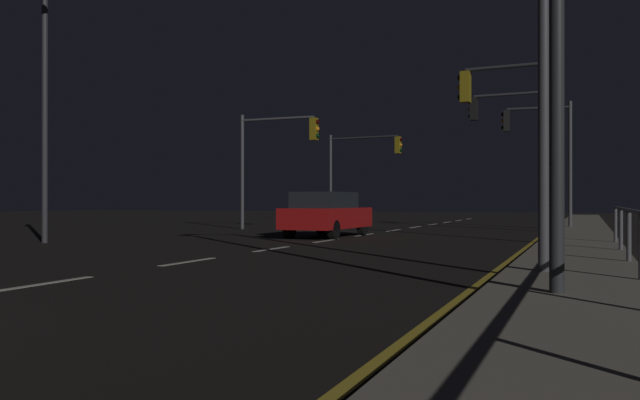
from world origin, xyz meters
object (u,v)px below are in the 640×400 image
(traffic_light_far_right, at_px, (541,140))
(traffic_light_near_right, at_px, (513,113))
(street_lamp_across_street, at_px, (45,77))
(traffic_light_far_center, at_px, (520,130))
(traffic_light_mid_right, at_px, (361,159))
(traffic_light_mid_left, at_px, (275,147))
(car, at_px, (327,214))

(traffic_light_far_right, distance_m, traffic_light_near_right, 10.59)
(street_lamp_across_street, bearing_deg, traffic_light_far_center, 47.05)
(traffic_light_mid_right, height_order, traffic_light_near_right, traffic_light_near_right)
(traffic_light_far_center, height_order, traffic_light_near_right, traffic_light_far_center)
(traffic_light_mid_left, height_order, traffic_light_far_center, traffic_light_far_center)
(traffic_light_mid_left, xyz_separation_m, traffic_light_mid_right, (0.42, 10.97, 0.11))
(traffic_light_mid_left, xyz_separation_m, traffic_light_far_center, (10.18, 1.90, 0.58))
(traffic_light_far_center, xyz_separation_m, traffic_light_near_right, (0.50, -7.87, -0.28))
(traffic_light_mid_left, bearing_deg, car, -49.03)
(traffic_light_far_right, relative_size, street_lamp_across_street, 0.67)
(car, height_order, street_lamp_across_street, street_lamp_across_street)
(car, xyz_separation_m, street_lamp_across_street, (-6.47, -6.44, 4.10))
(traffic_light_mid_right, xyz_separation_m, street_lamp_across_street, (-2.61, -22.35, 1.20))
(traffic_light_far_right, relative_size, traffic_light_mid_left, 1.08)
(traffic_light_far_right, xyz_separation_m, street_lamp_across_street, (-13.02, -16.00, 0.96))
(traffic_light_far_center, xyz_separation_m, street_lamp_across_street, (-12.36, -13.28, 0.73))
(traffic_light_far_right, distance_m, traffic_light_mid_right, 12.20)
(traffic_light_far_right, relative_size, traffic_light_near_right, 1.01)
(car, bearing_deg, traffic_light_mid_right, 103.67)
(traffic_light_mid_right, bearing_deg, car, -76.33)
(traffic_light_mid_left, height_order, street_lamp_across_street, street_lamp_across_street)
(traffic_light_mid_right, distance_m, traffic_light_near_right, 19.79)
(street_lamp_across_street, bearing_deg, traffic_light_far_right, 50.86)
(traffic_light_near_right, bearing_deg, street_lamp_across_street, -157.16)
(car, distance_m, traffic_light_mid_left, 7.11)
(car, xyz_separation_m, traffic_light_near_right, (6.38, -1.02, 3.09))
(traffic_light_mid_left, bearing_deg, traffic_light_mid_right, 87.80)
(traffic_light_mid_right, distance_m, street_lamp_across_street, 22.53)
(car, bearing_deg, traffic_light_near_right, -9.11)
(street_lamp_across_street, bearing_deg, traffic_light_mid_left, 79.13)
(traffic_light_far_center, bearing_deg, traffic_light_near_right, -86.38)
(traffic_light_far_right, bearing_deg, traffic_light_mid_left, -156.91)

